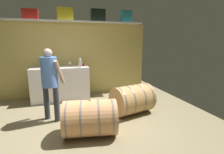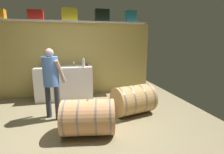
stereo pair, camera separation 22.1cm
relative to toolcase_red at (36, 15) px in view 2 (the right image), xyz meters
The scene contains 16 objects.
ground_plane 3.01m from the toolcase_red, 59.86° to the right, with size 6.14×7.86×0.02m, color #7E7253.
back_wall_panel 1.58m from the toolcase_red, ahead, with size 4.94×0.10×2.20m, color tan.
high_shelf_board 0.94m from the toolcase_red, ahead, with size 4.54×0.40×0.03m, color silver.
toolcase_red is the anchor object (origin of this frame).
toolcase_yellow 0.90m from the toolcase_red, ahead, with size 0.43×0.28×0.34m, color yellow.
toolcase_black 1.85m from the toolcase_red, ahead, with size 0.41×0.21×0.36m, color black.
toolcase_teal 2.75m from the toolcase_red, ahead, with size 0.32×0.20×0.36m, color teal.
work_cabinet 2.02m from the toolcase_red, 19.76° to the right, with size 1.57×0.67×0.95m, color silver.
wine_bottle_clear 1.84m from the toolcase_red, 20.58° to the right, with size 0.08×0.08×0.28m.
wine_bottle_amber 1.34m from the toolcase_red, 33.48° to the right, with size 0.07×0.07×0.30m.
wine_bottle_green 1.31m from the toolcase_red, 20.22° to the right, with size 0.07×0.07×0.31m.
wine_glass 1.65m from the toolcase_red, ahead, with size 0.08×0.08×0.13m.
red_funnel 1.92m from the toolcase_red, ahead, with size 0.11×0.11×0.09m, color red.
wine_barrel_near 3.37m from the toolcase_red, 64.44° to the right, with size 1.02×0.78×0.66m.
wine_barrel_far 3.50m from the toolcase_red, 37.53° to the right, with size 1.04×0.86×0.68m.
winemaker_pouring 2.19m from the toolcase_red, 73.20° to the right, with size 0.49×0.47×1.52m.
Camera 2 is at (0.01, -3.13, 1.66)m, focal length 27.49 mm.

